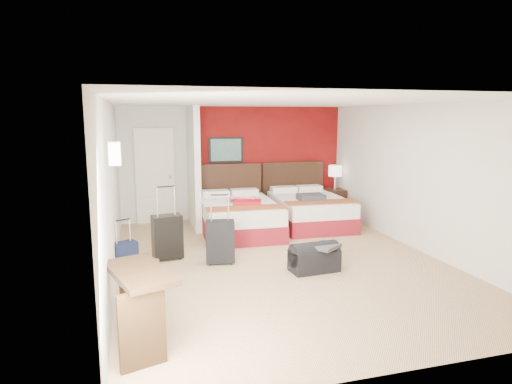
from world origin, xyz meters
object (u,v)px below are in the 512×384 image
object	(u,v)px
desk	(141,308)
bed_left	(239,218)
suitcase_black	(167,238)
suitcase_charcoal	(220,243)
nightstand	(334,202)
duffel_bag	(314,259)
table_lamp	(335,177)
suitcase_navy	(125,260)
red_suitcase_open	(245,201)
bed_right	(310,211)

from	to	relation	value
desk	bed_left	bearing A→B (deg)	47.00
suitcase_black	suitcase_charcoal	world-z (taller)	suitcase_black
nightstand	duffel_bag	size ratio (longest dim) A/B	0.87
table_lamp	suitcase_navy	xyz separation A→B (m)	(-4.65, -2.85, -0.65)
red_suitcase_open	bed_right	bearing A→B (deg)	30.26
bed_left	table_lamp	distance (m)	2.73
bed_left	red_suitcase_open	distance (m)	0.38
table_lamp	desk	xyz separation A→B (m)	(-4.46, -4.93, -0.49)
desk	table_lamp	bearing A→B (deg)	30.92
bed_left	red_suitcase_open	xyz separation A→B (m)	(0.10, -0.10, 0.35)
duffel_bag	nightstand	bearing A→B (deg)	55.60
bed_right	duffel_bag	xyz separation A→B (m)	(-1.02, -2.65, -0.12)
bed_right	table_lamp	distance (m)	1.30
duffel_bag	bed_right	bearing A→B (deg)	64.48
nightstand	suitcase_charcoal	bearing A→B (deg)	-136.63
bed_left	suitcase_charcoal	size ratio (longest dim) A/B	3.15
table_lamp	suitcase_navy	size ratio (longest dim) A/B	1.14
bed_right	desk	bearing A→B (deg)	-127.37
red_suitcase_open	duffel_bag	size ratio (longest dim) A/B	1.00
bed_left	nightstand	world-z (taller)	nightstand
bed_right	bed_left	bearing A→B (deg)	-169.70
bed_left	table_lamp	world-z (taller)	table_lamp
bed_left	duffel_bag	xyz separation A→B (m)	(0.57, -2.44, -0.13)
bed_right	red_suitcase_open	bearing A→B (deg)	-165.46
desk	nightstand	bearing A→B (deg)	30.92
duffel_bag	suitcase_charcoal	bearing A→B (deg)	145.72
suitcase_black	duffel_bag	world-z (taller)	suitcase_black
bed_right	suitcase_charcoal	world-z (taller)	suitcase_charcoal
bed_left	bed_right	bearing A→B (deg)	10.11
table_lamp	suitcase_charcoal	size ratio (longest dim) A/B	0.84
suitcase_navy	desk	world-z (taller)	desk
table_lamp	suitcase_charcoal	xyz separation A→B (m)	(-3.21, -2.63, -0.57)
suitcase_black	suitcase_navy	xyz separation A→B (m)	(-0.66, -0.65, -0.11)
red_suitcase_open	suitcase_charcoal	distance (m)	1.83
nightstand	suitcase_charcoal	size ratio (longest dim) A/B	0.95
bed_right	duffel_bag	distance (m)	2.84
table_lamp	suitcase_black	bearing A→B (deg)	-151.17
nightstand	suitcase_navy	size ratio (longest dim) A/B	1.29
nightstand	duffel_bag	bearing A→B (deg)	-115.78
suitcase_black	suitcase_navy	distance (m)	0.93
suitcase_navy	desk	xyz separation A→B (m)	(0.19, -2.09, 0.16)
duffel_bag	desk	world-z (taller)	desk
suitcase_black	table_lamp	bearing A→B (deg)	20.50
table_lamp	suitcase_black	xyz separation A→B (m)	(-4.00, -2.20, -0.55)
bed_right	red_suitcase_open	world-z (taller)	red_suitcase_open
duffel_bag	table_lamp	bearing A→B (deg)	55.60
table_lamp	suitcase_black	size ratio (longest dim) A/B	0.79
suitcase_black	red_suitcase_open	bearing A→B (deg)	28.10
bed_left	suitcase_black	size ratio (longest dim) A/B	2.96
bed_right	suitcase_charcoal	xyz separation A→B (m)	(-2.30, -1.92, 0.03)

